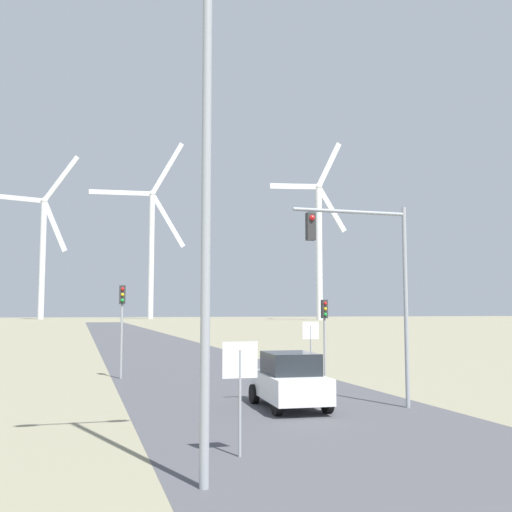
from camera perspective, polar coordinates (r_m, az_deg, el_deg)
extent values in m
cube|color=#47474C|center=(51.08, -9.11, -8.75)|extent=(10.00, 240.00, 0.01)
cylinder|color=#93999E|center=(11.46, -4.75, 7.93)|extent=(0.18, 0.18, 11.62)
cylinder|color=#93999E|center=(13.64, -1.55, -13.81)|extent=(0.07, 0.07, 2.34)
cube|color=white|center=(13.52, -1.53, -9.86)|extent=(0.81, 0.01, 0.81)
cube|color=red|center=(13.53, -1.54, -9.86)|extent=(0.76, 0.02, 0.76)
cylinder|color=#93999E|center=(28.30, 5.24, -9.15)|extent=(0.07, 0.07, 2.51)
cube|color=white|center=(28.24, 5.23, -7.07)|extent=(0.81, 0.01, 0.81)
cube|color=red|center=(28.25, 5.22, -7.07)|extent=(0.76, 0.02, 0.76)
cylinder|color=#93999E|center=(29.35, -12.68, -7.05)|extent=(0.11, 0.11, 4.41)
cube|color=#2D2D2D|center=(29.34, -12.61, -3.62)|extent=(0.28, 0.24, 0.90)
sphere|color=red|center=(29.21, -12.58, -3.08)|extent=(0.16, 0.16, 0.16)
sphere|color=gold|center=(29.21, -12.59, -3.61)|extent=(0.16, 0.16, 0.16)
sphere|color=green|center=(29.20, -12.60, -4.14)|extent=(0.16, 0.16, 0.16)
cylinder|color=#93999E|center=(29.48, 6.55, -7.79)|extent=(0.11, 0.11, 3.74)
cube|color=#2D2D2D|center=(29.45, 6.53, -5.03)|extent=(0.28, 0.24, 0.90)
sphere|color=red|center=(29.33, 6.62, -4.50)|extent=(0.16, 0.16, 0.16)
sphere|color=gold|center=(29.33, 6.63, -5.03)|extent=(0.16, 0.16, 0.16)
sphere|color=green|center=(29.33, 6.63, -5.56)|extent=(0.16, 0.16, 0.16)
cylinder|color=#93999E|center=(20.81, 14.08, -4.64)|extent=(0.14, 0.14, 6.72)
cylinder|color=#93999E|center=(20.14, 8.94, 4.17)|extent=(4.01, 0.12, 0.12)
cube|color=#2D2D2D|center=(19.50, 5.23, 2.81)|extent=(0.28, 0.24, 0.90)
sphere|color=red|center=(19.42, 5.37, 3.65)|extent=(0.18, 0.18, 0.18)
cube|color=white|center=(20.28, 3.14, -12.23)|extent=(2.05, 4.20, 0.80)
cube|color=#1E2328|center=(20.06, 3.28, -10.15)|extent=(1.69, 2.19, 0.70)
cylinder|color=black|center=(21.28, -0.18, -12.99)|extent=(0.22, 0.66, 0.66)
cylinder|color=black|center=(21.80, 4.11, -12.79)|extent=(0.22, 0.66, 0.66)
cylinder|color=black|center=(18.88, 2.04, -13.98)|extent=(0.22, 0.66, 0.66)
cylinder|color=black|center=(19.46, 6.80, -13.69)|extent=(0.22, 0.66, 0.66)
cylinder|color=silver|center=(237.01, -19.68, -0.32)|extent=(2.20, 2.20, 44.40)
sphere|color=silver|center=(239.81, -19.51, 4.97)|extent=(2.60, 2.60, 2.60)
cube|color=silver|center=(236.71, -18.61, 2.66)|extent=(9.47, 3.66, 19.23)
cube|color=silver|center=(239.18, -18.03, 7.08)|extent=(12.82, 4.81, 17.41)
cube|color=silver|center=(244.21, -21.84, 5.14)|extent=(19.38, 7.05, 3.94)
cylinder|color=silver|center=(240.93, -9.94, 0.03)|extent=(2.20, 2.20, 49.89)
sphere|color=silver|center=(244.44, -9.85, 5.86)|extent=(2.60, 2.60, 2.60)
cube|color=silver|center=(247.62, -8.41, 8.31)|extent=(13.03, 0.74, 21.82)
cube|color=silver|center=(243.11, -12.81, 5.91)|extent=(23.92, 0.94, 2.36)
cube|color=silver|center=(243.55, -8.36, 3.32)|extent=(13.97, 0.76, 21.33)
cylinder|color=silver|center=(207.86, 6.03, 0.31)|extent=(2.20, 2.20, 46.31)
sphere|color=silver|center=(211.35, 5.97, 6.57)|extent=(2.60, 2.60, 2.60)
cube|color=silver|center=(207.43, 3.61, 6.64)|extent=(17.60, 1.48, 2.74)
cube|color=silver|center=(212.12, 7.25, 4.37)|extent=(11.09, 1.12, 15.67)
cube|color=silver|center=(215.04, 6.98, 8.67)|extent=(9.55, 1.03, 16.45)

